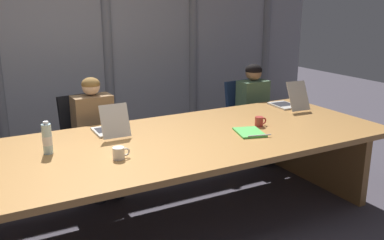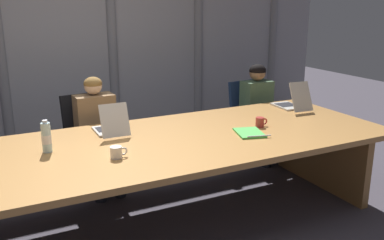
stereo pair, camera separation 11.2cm
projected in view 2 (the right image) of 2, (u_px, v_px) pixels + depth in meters
ground_plane at (129, 230)px, 3.60m from camera, size 15.26×15.26×0.00m
conference_table at (126, 162)px, 3.43m from camera, size 4.68×1.46×0.75m
curtain_backdrop at (64, 45)px, 5.22m from camera, size 7.63×0.17×2.70m
laptop_left_mid at (111, 127)px, 3.72m from camera, size 0.25×0.41×0.29m
laptop_center at (291, 103)px, 4.58m from camera, size 0.26×0.49×0.31m
office_chair_left_mid at (91, 152)px, 4.44m from camera, size 0.60×0.61×0.94m
office_chair_center at (252, 128)px, 5.31m from camera, size 0.60×0.60×0.91m
person_left_mid at (98, 128)px, 4.25m from camera, size 0.41×0.56×1.15m
person_center at (261, 106)px, 5.09m from camera, size 0.37×0.55×1.14m
water_bottle_primary at (46, 138)px, 3.24m from camera, size 0.07×0.07×0.25m
coffee_mug_near at (117, 152)px, 3.13m from camera, size 0.13×0.09×0.09m
coffee_mug_far at (260, 122)px, 3.91m from camera, size 0.12×0.08×0.09m
spiral_notepad at (250, 133)px, 3.72m from camera, size 0.29×0.35×0.03m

